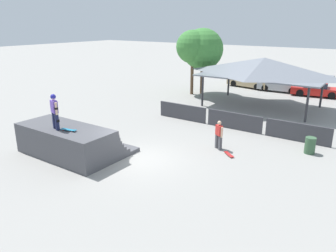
# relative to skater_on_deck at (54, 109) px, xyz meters

# --- Properties ---
(ground_plane) EXTENTS (160.00, 160.00, 0.00)m
(ground_plane) POSITION_rel_skater_on_deck_xyz_m (3.24, 2.07, -2.49)
(ground_plane) COLOR gray
(quarter_pipe_ramp) EXTENTS (5.18, 3.64, 1.51)m
(quarter_pipe_ramp) POSITION_rel_skater_on_deck_xyz_m (0.04, 0.68, -1.81)
(quarter_pipe_ramp) COLOR #4C4C51
(quarter_pipe_ramp) RESTS_ON ground
(skater_on_deck) EXTENTS (0.73, 0.38, 1.70)m
(skater_on_deck) POSITION_rel_skater_on_deck_xyz_m (0.00, 0.00, 0.00)
(skater_on_deck) COLOR #1E2347
(skater_on_deck) RESTS_ON quarter_pipe_ramp
(skateboard_on_deck) EXTENTS (0.85, 0.35, 0.09)m
(skateboard_on_deck) POSITION_rel_skater_on_deck_xyz_m (0.72, 0.16, -0.92)
(skateboard_on_deck) COLOR red
(skateboard_on_deck) RESTS_ON quarter_pipe_ramp
(bystander_walking) EXTENTS (0.58, 0.41, 1.54)m
(bystander_walking) POSITION_rel_skater_on_deck_xyz_m (5.84, 5.58, -1.63)
(bystander_walking) COLOR #4C4C51
(bystander_walking) RESTS_ON ground
(skateboard_on_ground) EXTENTS (0.72, 0.64, 0.09)m
(skateboard_on_ground) POSITION_rel_skater_on_deck_xyz_m (6.67, 5.09, -2.43)
(skateboard_on_ground) COLOR green
(skateboard_on_ground) RESTS_ON ground
(barrier_fence) EXTENTS (11.19, 0.12, 1.05)m
(barrier_fence) POSITION_rel_skater_on_deck_xyz_m (5.13, 9.18, -1.97)
(barrier_fence) COLOR #3D3D42
(barrier_fence) RESTS_ON ground
(pavilion_shelter) EXTENTS (9.21, 5.71, 3.83)m
(pavilion_shelter) POSITION_rel_skater_on_deck_xyz_m (4.53, 15.69, 0.61)
(pavilion_shelter) COLOR #2D2D33
(pavilion_shelter) RESTS_ON ground
(tree_beside_pavilion) EXTENTS (3.71, 3.71, 5.91)m
(tree_beside_pavilion) POSITION_rel_skater_on_deck_xyz_m (-1.82, 17.51, 1.55)
(tree_beside_pavilion) COLOR brown
(tree_beside_pavilion) RESTS_ON ground
(tree_far_back) EXTENTS (2.96, 2.96, 5.77)m
(tree_far_back) POSITION_rel_skater_on_deck_xyz_m (-2.38, 16.67, 1.77)
(tree_far_back) COLOR brown
(tree_far_back) RESTS_ON ground
(trash_bin) EXTENTS (0.52, 0.52, 0.85)m
(trash_bin) POSITION_rel_skater_on_deck_xyz_m (9.93, 7.67, -2.07)
(trash_bin) COLOR #385B3D
(trash_bin) RESTS_ON ground
(parked_car_tan) EXTENTS (4.70, 2.53, 1.27)m
(parked_car_tan) POSITION_rel_skater_on_deck_xyz_m (0.76, 22.90, -1.89)
(parked_car_tan) COLOR tan
(parked_car_tan) RESTS_ON ground
(parked_car_silver) EXTENTS (4.19, 1.85, 1.27)m
(parked_car_silver) POSITION_rel_skater_on_deck_xyz_m (4.02, 22.57, -1.89)
(parked_car_silver) COLOR #A8AAAF
(parked_car_silver) RESTS_ON ground
(parked_car_red) EXTENTS (4.42, 2.31, 1.27)m
(parked_car_red) POSITION_rel_skater_on_deck_xyz_m (7.28, 22.29, -1.89)
(parked_car_red) COLOR red
(parked_car_red) RESTS_ON ground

